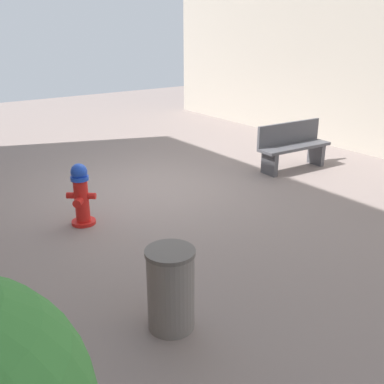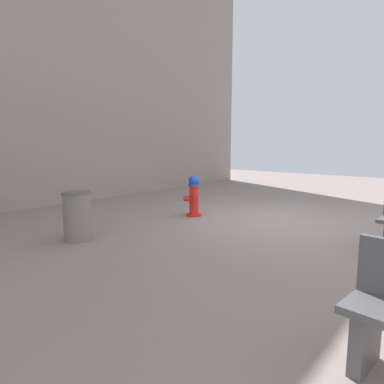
% 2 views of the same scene
% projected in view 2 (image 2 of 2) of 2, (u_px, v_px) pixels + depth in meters
% --- Properties ---
extents(ground_plane, '(23.40, 23.40, 0.00)m').
position_uv_depth(ground_plane, '(270.00, 220.00, 7.24)').
color(ground_plane, gray).
extents(building_facade_right, '(0.70, 18.00, 9.87)m').
position_uv_depth(building_facade_right, '(12.00, 6.00, 8.10)').
color(building_facade_right, gray).
rests_on(building_facade_right, ground_plane).
extents(fire_hydrant, '(0.39, 0.40, 0.94)m').
position_uv_depth(fire_hydrant, '(194.00, 196.00, 7.62)').
color(fire_hydrant, red).
rests_on(fire_hydrant, ground_plane).
extents(trash_bin, '(0.48, 0.48, 0.84)m').
position_uv_depth(trash_bin, '(77.00, 216.00, 5.71)').
color(trash_bin, slate).
rests_on(trash_bin, ground_plane).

